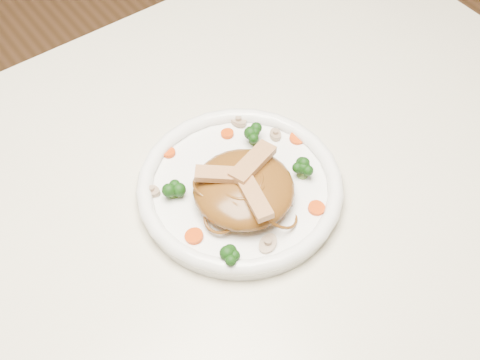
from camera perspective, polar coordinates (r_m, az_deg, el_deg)
table at (r=0.90m, az=-3.74°, el=-7.66°), size 1.20×0.80×0.75m
plate at (r=0.83m, az=0.00°, el=-0.93°), size 0.27×0.27×0.02m
noodle_mound at (r=0.80m, az=0.32°, el=-0.75°), size 0.13×0.13×0.04m
chicken_a at (r=0.80m, az=1.09°, el=1.50°), size 0.08×0.04×0.01m
chicken_b at (r=0.79m, az=-1.65°, el=0.48°), size 0.06×0.05×0.01m
chicken_c at (r=0.76m, az=1.34°, el=-1.62°), size 0.03×0.07×0.01m
broccoli_0 at (r=0.86m, az=1.26°, el=4.06°), size 0.03×0.03×0.03m
broccoli_1 at (r=0.81m, az=-5.80°, el=-0.68°), size 0.02×0.02×0.03m
broccoli_2 at (r=0.75m, az=-0.75°, el=-6.50°), size 0.03×0.03×0.03m
broccoli_3 at (r=0.83m, az=5.46°, el=1.10°), size 0.03×0.03×0.03m
carrot_0 at (r=0.88m, az=-1.10°, el=4.01°), size 0.02×0.02×0.00m
carrot_1 at (r=0.78m, az=-3.97°, el=-4.83°), size 0.02×0.02×0.00m
carrot_2 at (r=0.88m, az=4.93°, el=3.60°), size 0.03×0.03×0.00m
carrot_3 at (r=0.86m, az=-6.13°, el=2.36°), size 0.02×0.02×0.00m
carrot_4 at (r=0.81m, az=6.59°, el=-2.41°), size 0.03×0.03×0.00m
mushroom_0 at (r=0.78m, az=2.41°, el=-5.51°), size 0.04×0.04×0.01m
mushroom_1 at (r=0.88m, az=3.05°, el=3.91°), size 0.03×0.03×0.01m
mushroom_2 at (r=0.83m, az=-7.58°, el=-0.96°), size 0.03×0.03×0.01m
mushroom_3 at (r=0.90m, az=-0.14°, el=5.07°), size 0.03×0.03×0.01m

